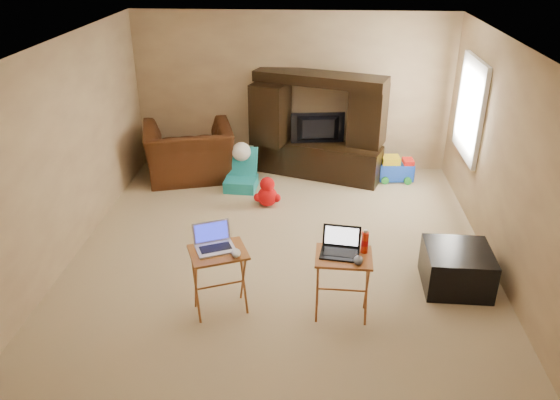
# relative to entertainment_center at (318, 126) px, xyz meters

# --- Properties ---
(floor) EXTENTS (5.50, 5.50, 0.00)m
(floor) POSITION_rel_entertainment_center_xyz_m (-0.43, -2.38, -0.82)
(floor) COLOR beige
(floor) RESTS_ON ground
(ceiling) EXTENTS (5.50, 5.50, 0.00)m
(ceiling) POSITION_rel_entertainment_center_xyz_m (-0.43, -2.38, 1.68)
(ceiling) COLOR silver
(ceiling) RESTS_ON ground
(wall_back) EXTENTS (5.00, 0.00, 5.00)m
(wall_back) POSITION_rel_entertainment_center_xyz_m (-0.43, 0.37, 0.43)
(wall_back) COLOR tan
(wall_back) RESTS_ON ground
(wall_front) EXTENTS (5.00, 0.00, 5.00)m
(wall_front) POSITION_rel_entertainment_center_xyz_m (-0.43, -5.13, 0.43)
(wall_front) COLOR tan
(wall_front) RESTS_ON ground
(wall_left) EXTENTS (0.00, 5.50, 5.50)m
(wall_left) POSITION_rel_entertainment_center_xyz_m (-2.93, -2.38, 0.43)
(wall_left) COLOR tan
(wall_left) RESTS_ON ground
(wall_right) EXTENTS (0.00, 5.50, 5.50)m
(wall_right) POSITION_rel_entertainment_center_xyz_m (2.07, -2.38, 0.43)
(wall_right) COLOR tan
(wall_right) RESTS_ON ground
(window_pane) EXTENTS (0.00, 1.20, 1.20)m
(window_pane) POSITION_rel_entertainment_center_xyz_m (2.05, -0.83, 0.58)
(window_pane) COLOR white
(window_pane) RESTS_ON ground
(window_frame) EXTENTS (0.06, 1.14, 1.34)m
(window_frame) POSITION_rel_entertainment_center_xyz_m (2.03, -0.83, 0.58)
(window_frame) COLOR white
(window_frame) RESTS_ON ground
(entertainment_center) EXTENTS (2.07, 1.13, 1.65)m
(entertainment_center) POSITION_rel_entertainment_center_xyz_m (0.00, 0.00, 0.00)
(entertainment_center) COLOR black
(entertainment_center) RESTS_ON floor
(television) EXTENTS (0.84, 0.22, 0.48)m
(television) POSITION_rel_entertainment_center_xyz_m (0.00, -0.04, -0.03)
(television) COLOR black
(television) RESTS_ON entertainment_center
(recliner) EXTENTS (1.59, 1.47, 0.86)m
(recliner) POSITION_rel_entertainment_center_xyz_m (-2.02, -0.24, -0.39)
(recliner) COLOR #47210F
(recliner) RESTS_ON floor
(child_rocker) EXTENTS (0.50, 0.56, 0.62)m
(child_rocker) POSITION_rel_entertainment_center_xyz_m (-1.16, -0.61, -0.51)
(child_rocker) COLOR teal
(child_rocker) RESTS_ON floor
(plush_toy) EXTENTS (0.40, 0.33, 0.44)m
(plush_toy) POSITION_rel_entertainment_center_xyz_m (-0.71, -1.15, -0.60)
(plush_toy) COLOR red
(plush_toy) RESTS_ON floor
(push_toy) EXTENTS (0.57, 0.43, 0.41)m
(push_toy) POSITION_rel_entertainment_center_xyz_m (1.24, -0.12, -0.62)
(push_toy) COLOR blue
(push_toy) RESTS_ON floor
(ottoman) EXTENTS (0.72, 0.72, 0.45)m
(ottoman) POSITION_rel_entertainment_center_xyz_m (1.54, -2.98, -0.60)
(ottoman) COLOR black
(ottoman) RESTS_ON floor
(tray_table_left) EXTENTS (0.68, 0.61, 0.72)m
(tray_table_left) POSITION_rel_entertainment_center_xyz_m (-0.97, -3.59, -0.47)
(tray_table_left) COLOR #A05B26
(tray_table_left) RESTS_ON floor
(tray_table_right) EXTENTS (0.57, 0.46, 0.71)m
(tray_table_right) POSITION_rel_entertainment_center_xyz_m (0.26, -3.59, -0.47)
(tray_table_right) COLOR #AC6229
(tray_table_right) RESTS_ON floor
(laptop_left) EXTENTS (0.47, 0.43, 0.24)m
(laptop_left) POSITION_rel_entertainment_center_xyz_m (-1.00, -3.56, 0.01)
(laptop_left) COLOR silver
(laptop_left) RESTS_ON tray_table_left
(laptop_right) EXTENTS (0.41, 0.35, 0.24)m
(laptop_right) POSITION_rel_entertainment_center_xyz_m (0.22, -3.57, 0.01)
(laptop_right) COLOR black
(laptop_right) RESTS_ON tray_table_right
(mouse_left) EXTENTS (0.12, 0.16, 0.06)m
(mouse_left) POSITION_rel_entertainment_center_xyz_m (-0.78, -3.66, -0.08)
(mouse_left) COLOR silver
(mouse_left) RESTS_ON tray_table_left
(mouse_right) EXTENTS (0.12, 0.16, 0.06)m
(mouse_right) POSITION_rel_entertainment_center_xyz_m (0.39, -3.71, -0.08)
(mouse_right) COLOR #424347
(mouse_right) RESTS_ON tray_table_right
(water_bottle) EXTENTS (0.07, 0.07, 0.22)m
(water_bottle) POSITION_rel_entertainment_center_xyz_m (0.46, -3.51, 0.00)
(water_bottle) COLOR red
(water_bottle) RESTS_ON tray_table_right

